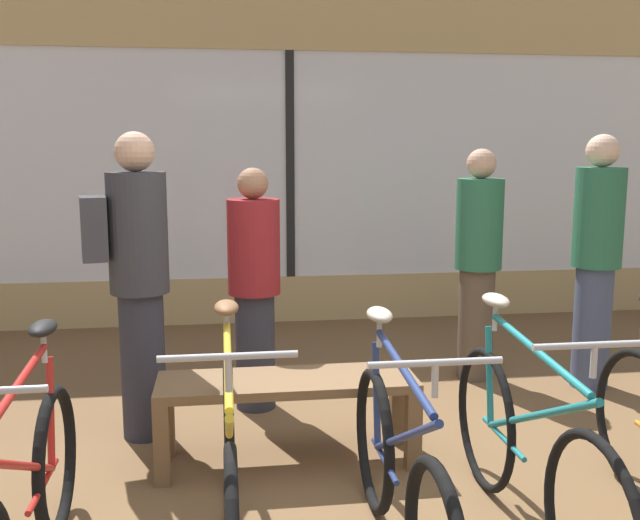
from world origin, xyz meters
The scene contains 10 objects.
shop_back_wall centered at (0.00, 4.08, 1.64)m, with size 12.00×0.08×3.20m.
bicycle_left centered at (-1.42, -0.17, 0.37)m, with size 0.46×1.71×1.01m.
bicycle_center_left centered at (-0.64, -0.04, 0.41)m, with size 0.46×1.77×1.05m.
bicycle_center centered at (0.04, -0.14, 0.38)m, with size 0.46×1.67×1.02m.
bicycle_center_right centered at (0.64, -0.03, 0.40)m, with size 0.46×1.78×1.04m.
display_bench centered at (-0.33, 0.90, 0.39)m, with size 1.40×0.44×0.48m.
customer_near_rack centered at (1.95, 1.84, 0.95)m, with size 0.47×0.47×1.80m.
customer_by_window centered at (-0.46, 1.76, 0.83)m, with size 0.48×0.48×1.58m.
customer_mid_floor centered at (1.20, 2.15, 0.89)m, with size 0.42×0.42×1.70m.
customer_near_bench centered at (-1.15, 1.37, 0.98)m, with size 0.53×0.40×1.80m.
Camera 1 is at (-0.65, -2.79, 1.73)m, focal length 40.00 mm.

